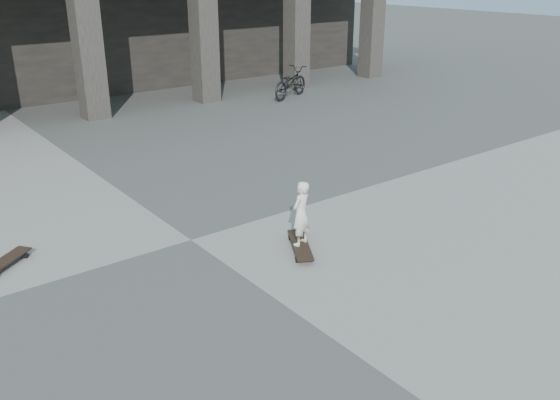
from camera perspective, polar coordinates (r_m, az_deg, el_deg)
ground at (r=9.29m, az=-8.56°, el=-3.83°), size 90.00×90.00×0.00m
longboard at (r=8.84m, az=1.97°, el=-4.37°), size 0.74×1.03×0.11m
skateboard_spare at (r=9.21m, az=-24.99°, el=-5.43°), size 0.87×0.74×0.11m
child at (r=8.63m, az=2.02°, el=-1.31°), size 0.42×0.34×0.98m
bicycle at (r=19.09m, az=0.99°, el=11.22°), size 1.93×1.28×0.96m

